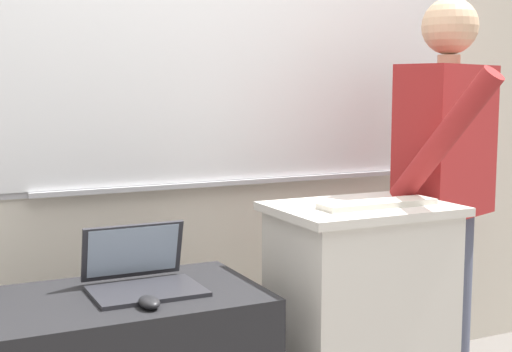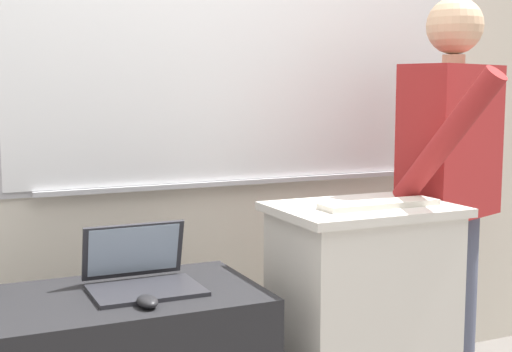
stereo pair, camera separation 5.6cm
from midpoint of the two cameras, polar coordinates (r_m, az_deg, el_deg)
back_wall at (r=3.02m, az=-7.54°, el=7.52°), size 6.40×0.17×2.71m
lectern_podium at (r=2.67m, az=7.65°, el=-12.06°), size 0.63×0.46×0.93m
person_presenter at (r=3.00m, az=14.45°, el=0.24°), size 0.64×0.67×1.69m
laptop at (r=2.35m, az=-9.92°, el=-7.61°), size 0.34×0.31×0.20m
wireless_keyboard at (r=2.53m, az=9.08°, el=-2.20°), size 0.44×0.11×0.02m
computer_mouse_by_laptop at (r=2.15m, az=-9.29°, el=-9.93°), size 0.06×0.10×0.03m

